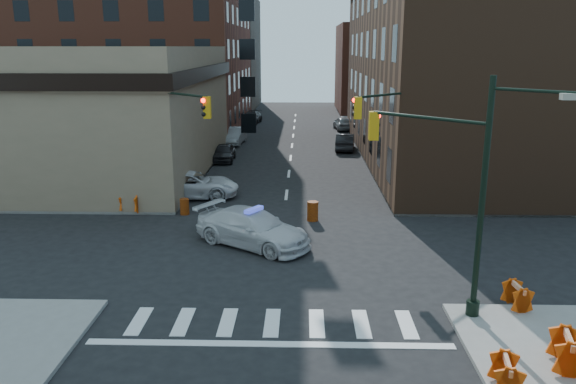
# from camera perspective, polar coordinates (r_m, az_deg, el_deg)

# --- Properties ---
(ground) EXTENTS (140.00, 140.00, 0.00)m
(ground) POSITION_cam_1_polar(r_m,az_deg,el_deg) (25.55, -0.81, -6.05)
(ground) COLOR black
(ground) RESTS_ON ground
(sidewalk_nw) EXTENTS (34.00, 54.50, 0.15)m
(sidewalk_nw) POSITION_cam_1_polar(r_m,az_deg,el_deg) (62.16, -21.31, 5.32)
(sidewalk_nw) COLOR gray
(sidewalk_nw) RESTS_ON ground
(sidewalk_ne) EXTENTS (34.00, 54.50, 0.15)m
(sidewalk_ne) POSITION_cam_1_polar(r_m,az_deg,el_deg) (61.43, 22.58, 5.10)
(sidewalk_ne) COLOR gray
(sidewalk_ne) RESTS_ON ground
(bank_building) EXTENTS (22.00, 22.00, 9.00)m
(bank_building) POSITION_cam_1_polar(r_m,az_deg,el_deg) (44.45, -22.59, 7.66)
(bank_building) COLOR #867157
(bank_building) RESTS_ON ground
(apartment_block) EXTENTS (25.00, 25.00, 24.00)m
(apartment_block) POSITION_cam_1_polar(r_m,az_deg,el_deg) (66.87, -16.13, 16.60)
(apartment_block) COLOR brown
(apartment_block) RESTS_ON ground
(commercial_row_ne) EXTENTS (14.00, 34.00, 14.00)m
(commercial_row_ne) POSITION_cam_1_polar(r_m,az_deg,el_deg) (47.97, 16.35, 11.61)
(commercial_row_ne) COLOR #4A2E1D
(commercial_row_ne) RESTS_ON ground
(filler_nw) EXTENTS (20.00, 18.00, 16.00)m
(filler_nw) POSITION_cam_1_polar(r_m,az_deg,el_deg) (87.57, -9.97, 13.70)
(filler_nw) COLOR brown
(filler_nw) RESTS_ON ground
(filler_ne) EXTENTS (16.00, 16.00, 12.00)m
(filler_ne) POSITION_cam_1_polar(r_m,az_deg,el_deg) (82.98, 10.77, 12.25)
(filler_ne) COLOR brown
(filler_ne) RESTS_ON ground
(signal_pole_se) EXTENTS (5.40, 5.27, 8.00)m
(signal_pole_se) POSITION_cam_1_polar(r_m,az_deg,el_deg) (19.55, 16.44, 1.01)
(signal_pole_se) COLOR black
(signal_pole_se) RESTS_ON sidewalk_se
(signal_pole_nw) EXTENTS (3.58, 3.67, 8.00)m
(signal_pole_nw) POSITION_cam_1_polar(r_m,az_deg,el_deg) (30.38, -11.57, 5.45)
(signal_pole_nw) COLOR black
(signal_pole_nw) RESTS_ON sidewalk_nw
(signal_pole_ne) EXTENTS (3.67, 3.58, 8.00)m
(signal_pole_ne) POSITION_cam_1_polar(r_m,az_deg,el_deg) (30.01, 10.83, 5.38)
(signal_pole_ne) COLOR black
(signal_pole_ne) RESTS_ON sidewalk_ne
(tree_ne_near) EXTENTS (3.00, 3.00, 4.85)m
(tree_ne_near) POSITION_cam_1_polar(r_m,az_deg,el_deg) (50.62, 8.98, 8.15)
(tree_ne_near) COLOR black
(tree_ne_near) RESTS_ON sidewalk_ne
(tree_ne_far) EXTENTS (3.00, 3.00, 4.85)m
(tree_ne_far) POSITION_cam_1_polar(r_m,az_deg,el_deg) (58.52, 7.99, 9.03)
(tree_ne_far) COLOR black
(tree_ne_far) RESTS_ON sidewalk_ne
(police_car) EXTENTS (6.12, 5.13, 1.68)m
(police_car) POSITION_cam_1_polar(r_m,az_deg,el_deg) (26.10, -3.61, -3.68)
(police_car) COLOR silver
(police_car) RESTS_ON ground
(pickup) EXTENTS (5.91, 3.03, 1.60)m
(pickup) POSITION_cam_1_polar(r_m,az_deg,el_deg) (34.82, -9.78, 0.74)
(pickup) COLOR silver
(pickup) RESTS_ON ground
(parked_car_wnear) EXTENTS (1.73, 4.11, 1.39)m
(parked_car_wnear) POSITION_cam_1_polar(r_m,az_deg,el_deg) (45.66, -6.52, 4.00)
(parked_car_wnear) COLOR black
(parked_car_wnear) RESTS_ON ground
(parked_car_wfar) EXTENTS (1.97, 4.84, 1.56)m
(parked_car_wfar) POSITION_cam_1_polar(r_m,az_deg,el_deg) (53.76, -5.47, 5.71)
(parked_car_wfar) COLOR gray
(parked_car_wfar) RESTS_ON ground
(parked_car_wdeep) EXTENTS (2.50, 5.04, 1.41)m
(parked_car_wdeep) POSITION_cam_1_polar(r_m,az_deg,el_deg) (68.11, -3.72, 7.54)
(parked_car_wdeep) COLOR black
(parked_car_wdeep) RESTS_ON ground
(parked_car_enear) EXTENTS (2.01, 4.61, 1.47)m
(parked_car_enear) POSITION_cam_1_polar(r_m,az_deg,el_deg) (50.57, 5.82, 5.09)
(parked_car_enear) COLOR black
(parked_car_enear) RESTS_ON ground
(parked_car_efar) EXTENTS (2.23, 4.63, 1.53)m
(parked_car_efar) POSITION_cam_1_polar(r_m,az_deg,el_deg) (62.93, 5.65, 6.98)
(parked_car_efar) COLOR gray
(parked_car_efar) RESTS_ON ground
(pedestrian_a) EXTENTS (0.74, 0.70, 1.70)m
(pedestrian_a) POSITION_cam_1_polar(r_m,az_deg,el_deg) (35.73, -15.73, 1.08)
(pedestrian_a) COLOR black
(pedestrian_a) RESTS_ON sidewalk_nw
(pedestrian_b) EXTENTS (0.88, 0.70, 1.74)m
(pedestrian_b) POSITION_cam_1_polar(r_m,az_deg,el_deg) (35.68, -17.69, 0.95)
(pedestrian_b) COLOR black
(pedestrian_b) RESTS_ON sidewalk_nw
(pedestrian_c) EXTENTS (1.13, 1.13, 1.92)m
(pedestrian_c) POSITION_cam_1_polar(r_m,az_deg,el_deg) (36.41, -21.13, 1.07)
(pedestrian_c) COLOR black
(pedestrian_c) RESTS_ON sidewalk_nw
(barrel_road) EXTENTS (0.64, 0.64, 1.04)m
(barrel_road) POSITION_cam_1_polar(r_m,az_deg,el_deg) (29.83, 2.52, -1.95)
(barrel_road) COLOR #EB3D0B
(barrel_road) RESTS_ON ground
(barrel_bank) EXTENTS (0.55, 0.55, 0.89)m
(barrel_bank) POSITION_cam_1_polar(r_m,az_deg,el_deg) (31.44, -10.46, -1.47)
(barrel_bank) COLOR #D43C0A
(barrel_bank) RESTS_ON ground
(barricade_se_a) EXTENTS (0.67, 1.18, 0.85)m
(barricade_se_a) POSITION_cam_1_polar(r_m,az_deg,el_deg) (21.41, 22.25, -9.75)
(barricade_se_a) COLOR red
(barricade_se_a) RESTS_ON sidewalk_se
(barricade_se_b) EXTENTS (0.99, 1.48, 1.01)m
(barricade_se_b) POSITION_cam_1_polar(r_m,az_deg,el_deg) (18.26, 26.48, -14.27)
(barricade_se_b) COLOR #DA4F0A
(barricade_se_b) RESTS_ON sidewalk_se
(barricade_se_c) EXTENTS (0.80, 1.28, 0.90)m
(barricade_se_c) POSITION_cam_1_polar(r_m,az_deg,el_deg) (16.59, 21.28, -16.94)
(barricade_se_c) COLOR #CF5609
(barricade_se_c) RESTS_ON sidewalk_se
(barricade_nw_a) EXTENTS (1.23, 0.70, 0.88)m
(barricade_nw_a) POSITION_cam_1_polar(r_m,az_deg,el_deg) (32.32, -15.75, -1.06)
(barricade_nw_a) COLOR red
(barricade_nw_a) RESTS_ON sidewalk_nw
(barricade_nw_b) EXTENTS (1.30, 0.84, 0.90)m
(barricade_nw_b) POSITION_cam_1_polar(r_m,az_deg,el_deg) (32.19, -15.69, -1.10)
(barricade_nw_b) COLOR #CE5309
(barricade_nw_b) RESTS_ON sidewalk_nw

